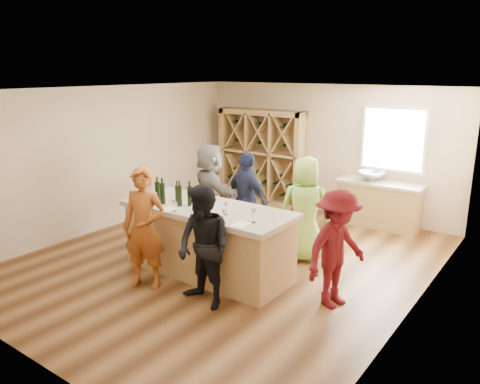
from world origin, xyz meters
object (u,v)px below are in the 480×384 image
Objects in this scene: tasting_counter_base at (208,243)px; wine_bottle_c at (177,194)px; wine_bottle_a at (157,191)px; person_near_left at (144,228)px; wine_rack at (262,157)px; person_near_right at (204,247)px; person_far_right at (305,209)px; wine_bottle_d at (179,196)px; wine_bottle_b at (163,194)px; wine_bottle_f at (197,202)px; sink at (371,176)px; wine_bottle_e at (190,196)px; person_far_mid at (247,199)px; person_far_left at (210,190)px; person_server at (337,249)px.

tasting_counter_base is 9.80× the size of wine_bottle_c.
person_near_left is (0.41, -0.68, -0.34)m from wine_bottle_a.
wine_rack is 4.87m from person_near_left.
person_far_right reaches higher than person_near_right.
wine_bottle_d is 0.18× the size of person_near_left.
wine_bottle_b is 1.10× the size of wine_bottle_f.
wine_bottle_f is (0.91, -0.10, -0.00)m from wine_bottle_a.
person_near_right reaches higher than wine_bottle_d.
wine_rack reaches higher than wine_bottle_b.
sink is 4.24m from wine_bottle_f.
wine_bottle_e is 1.01× the size of wine_bottle_f.
sink is 0.30× the size of person_near_left.
wine_bottle_d reaches higher than wine_bottle_e.
sink is 2.44m from person_far_right.
person_far_mid is at bearing 120.01° from person_near_right.
person_near_right is (1.17, -0.75, -0.38)m from wine_bottle_c.
wine_bottle_e is 1.76m from person_far_left.
person_near_left is at bearing -167.98° from person_near_right.
wine_bottle_f is at bearing -68.82° from wine_rack.
person_server is (1.43, 1.03, -0.02)m from person_near_right.
wine_rack is 7.15× the size of wine_bottle_a.
wine_bottle_b is at bearing -77.78° from wine_rack.
sink is 4.65m from person_near_right.
wine_bottle_f reaches higher than sink.
wine_bottle_f is at bearing -80.54° from tasting_counter_base.
person_far_mid is at bearing 62.43° from person_near_left.
sink is at bearing -105.14° from person_far_left.
sink is at bearing -115.66° from person_far_right.
person_far_left is (-2.23, -2.40, -0.13)m from sink.
wine_bottle_a is at bearing -166.93° from tasting_counter_base.
tasting_counter_base is at bearing 114.26° from person_far_mid.
person_far_left is at bearing 12.01° from person_far_mid.
wine_bottle_e reaches higher than sink.
wine_bottle_b is (0.90, -4.14, 0.14)m from wine_rack.
tasting_counter_base is 1.56× the size of person_near_right.
wine_bottle_e is at bearing 54.30° from person_near_left.
person_near_right reaches higher than wine_bottle_f.
wine_bottle_c is 0.84× the size of wine_bottle_d.
wine_bottle_b is 0.18× the size of person_near_left.
wine_bottle_c is at bearing 22.71° from wine_bottle_a.
wine_rack is 2.52m from person_far_left.
wine_bottle_d is 0.76m from person_near_left.
person_near_left reaches higher than tasting_counter_base.
wine_bottle_c is at bearing -113.66° from sink.
person_server is at bearing 9.69° from wine_bottle_d.
person_far_left is (0.47, -2.47, -0.21)m from wine_rack.
wine_bottle_c is 1.50m from person_far_mid.
wine_bottle_b is at bearing 166.12° from person_near_right.
tasting_counter_base is 1.08m from person_near_right.
person_near_left is at bearing -82.75° from wine_bottle_c.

